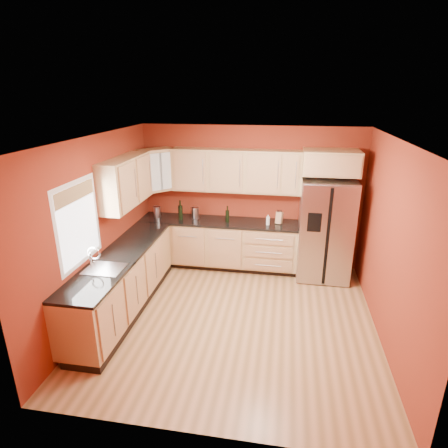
% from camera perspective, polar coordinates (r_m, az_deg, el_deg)
% --- Properties ---
extents(floor, '(4.00, 4.00, 0.00)m').
position_cam_1_polar(floor, '(5.68, 1.62, -14.25)').
color(floor, olive).
rests_on(floor, ground).
extents(ceiling, '(4.00, 4.00, 0.00)m').
position_cam_1_polar(ceiling, '(4.74, 1.93, 12.80)').
color(ceiling, silver).
rests_on(ceiling, wall_back).
extents(wall_back, '(4.00, 0.04, 2.60)m').
position_cam_1_polar(wall_back, '(6.95, 4.05, 4.06)').
color(wall_back, maroon).
rests_on(wall_back, floor).
extents(wall_front, '(4.00, 0.04, 2.60)m').
position_cam_1_polar(wall_front, '(3.32, -3.17, -14.63)').
color(wall_front, maroon).
rests_on(wall_front, floor).
extents(wall_left, '(0.04, 4.00, 2.60)m').
position_cam_1_polar(wall_left, '(5.67, -18.67, -0.61)').
color(wall_left, maroon).
rests_on(wall_left, floor).
extents(wall_right, '(0.04, 4.00, 2.60)m').
position_cam_1_polar(wall_right, '(5.21, 24.14, -3.14)').
color(wall_right, maroon).
rests_on(wall_right, floor).
extents(base_cabinets_back, '(2.90, 0.60, 0.88)m').
position_cam_1_polar(base_cabinets_back, '(7.03, -0.84, -3.15)').
color(base_cabinets_back, tan).
rests_on(base_cabinets_back, floor).
extents(base_cabinets_left, '(0.60, 2.80, 0.88)m').
position_cam_1_polar(base_cabinets_left, '(5.89, -15.14, -8.67)').
color(base_cabinets_left, tan).
rests_on(base_cabinets_left, floor).
extents(countertop_back, '(2.90, 0.62, 0.04)m').
position_cam_1_polar(countertop_back, '(6.85, -0.88, 0.36)').
color(countertop_back, black).
rests_on(countertop_back, base_cabinets_back).
extents(countertop_left, '(0.62, 2.80, 0.04)m').
position_cam_1_polar(countertop_left, '(5.68, -15.46, -4.59)').
color(countertop_left, black).
rests_on(countertop_left, base_cabinets_left).
extents(upper_cabinets_back, '(2.30, 0.33, 0.75)m').
position_cam_1_polar(upper_cabinets_back, '(6.70, 1.86, 8.11)').
color(upper_cabinets_back, tan).
rests_on(upper_cabinets_back, wall_back).
extents(upper_cabinets_left, '(0.33, 1.35, 0.75)m').
position_cam_1_polar(upper_cabinets_left, '(6.08, -14.69, 6.28)').
color(upper_cabinets_left, tan).
rests_on(upper_cabinets_left, wall_left).
extents(corner_upper_cabinet, '(0.67, 0.67, 0.75)m').
position_cam_1_polar(corner_upper_cabinet, '(6.87, -10.26, 8.11)').
color(corner_upper_cabinet, tan).
rests_on(corner_upper_cabinet, wall_back).
extents(over_fridge_cabinet, '(0.92, 0.60, 0.40)m').
position_cam_1_polar(over_fridge_cabinet, '(6.50, 16.00, 9.04)').
color(over_fridge_cabinet, tan).
rests_on(over_fridge_cabinet, wall_back).
extents(refrigerator, '(0.90, 0.75, 1.78)m').
position_cam_1_polar(refrigerator, '(6.73, 15.14, -0.81)').
color(refrigerator, '#AEADB2').
rests_on(refrigerator, floor).
extents(window, '(0.03, 0.90, 1.00)m').
position_cam_1_polar(window, '(5.18, -21.29, 0.08)').
color(window, white).
rests_on(window, wall_left).
extents(sink_faucet, '(0.50, 0.42, 0.30)m').
position_cam_1_polar(sink_faucet, '(5.21, -17.88, -5.07)').
color(sink_faucet, silver).
rests_on(sink_faucet, countertop_left).
extents(canister_left, '(0.17, 0.17, 0.22)m').
position_cam_1_polar(canister_left, '(6.93, -4.39, 1.67)').
color(canister_left, '#AEADB2').
rests_on(canister_left, countertop_back).
extents(canister_right, '(0.16, 0.16, 0.21)m').
position_cam_1_polar(canister_right, '(7.11, -10.16, 1.84)').
color(canister_right, '#AEADB2').
rests_on(canister_right, countertop_back).
extents(wine_bottle_a, '(0.07, 0.07, 0.30)m').
position_cam_1_polar(wine_bottle_a, '(6.73, 0.51, 1.54)').
color(wine_bottle_a, black).
rests_on(wine_bottle_a, countertop_back).
extents(wine_bottle_b, '(0.10, 0.10, 0.37)m').
position_cam_1_polar(wine_bottle_b, '(6.89, -6.67, 2.12)').
color(wine_bottle_b, black).
rests_on(wine_bottle_b, countertop_back).
extents(knife_block, '(0.13, 0.13, 0.21)m').
position_cam_1_polar(knife_block, '(6.75, 8.41, 0.95)').
color(knife_block, tan).
rests_on(knife_block, countertop_back).
extents(soap_dispenser, '(0.07, 0.07, 0.19)m').
position_cam_1_polar(soap_dispenser, '(6.65, 6.71, 0.63)').
color(soap_dispenser, white).
rests_on(soap_dispenser, countertop_back).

